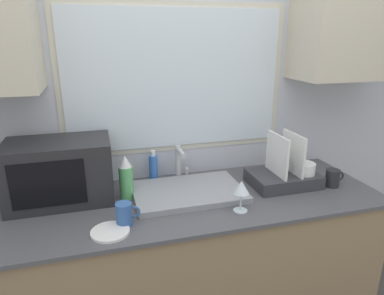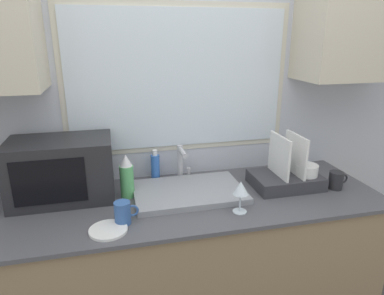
{
  "view_description": "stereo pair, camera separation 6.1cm",
  "coord_description": "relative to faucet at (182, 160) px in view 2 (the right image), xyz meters",
  "views": [
    {
      "loc": [
        -0.43,
        -1.19,
        1.71
      ],
      "look_at": [
        -0.01,
        0.29,
        1.2
      ],
      "focal_mm": 32.0,
      "sensor_mm": 36.0,
      "label": 1
    },
    {
      "loc": [
        -0.38,
        -1.21,
        1.71
      ],
      "look_at": [
        -0.01,
        0.29,
        1.2
      ],
      "focal_mm": 32.0,
      "sensor_mm": 36.0,
      "label": 2
    }
  ],
  "objects": [
    {
      "name": "spray_bottle",
      "position": [
        -0.31,
        -0.15,
        -0.01
      ],
      "size": [
        0.07,
        0.07,
        0.23
      ],
      "color": "#59B266",
      "rests_on": "countertop"
    },
    {
      "name": "mug_by_rack",
      "position": [
        0.78,
        -0.31,
        -0.07
      ],
      "size": [
        0.11,
        0.07,
        0.1
      ],
      "color": "#262628",
      "rests_on": "countertop"
    },
    {
      "name": "wall_back",
      "position": [
        0.01,
        0.08,
        0.38
      ],
      "size": [
        6.0,
        0.38,
        2.6
      ],
      "color": "silver",
      "rests_on": "ground_plane"
    },
    {
      "name": "wine_glass",
      "position": [
        0.19,
        -0.43,
        -0.0
      ],
      "size": [
        0.07,
        0.07,
        0.15
      ],
      "color": "silver",
      "rests_on": "countertop"
    },
    {
      "name": "sink_basin",
      "position": [
        -0.01,
        -0.2,
        -0.1
      ],
      "size": [
        0.56,
        0.37,
        0.03
      ],
      "color": "gray",
      "rests_on": "countertop"
    },
    {
      "name": "faucet",
      "position": [
        0.0,
        0.0,
        0.0
      ],
      "size": [
        0.08,
        0.16,
        0.2
      ],
      "color": "#B7B7BC",
      "rests_on": "countertop"
    },
    {
      "name": "countertop",
      "position": [
        0.01,
        -0.23,
        -0.58
      ],
      "size": [
        1.94,
        0.68,
        0.92
      ],
      "color": "#8C7251",
      "rests_on": "ground_plane"
    },
    {
      "name": "dish_rack",
      "position": [
        0.54,
        -0.22,
        -0.06
      ],
      "size": [
        0.36,
        0.25,
        0.29
      ],
      "color": "#333338",
      "rests_on": "countertop"
    },
    {
      "name": "small_plate",
      "position": [
        -0.42,
        -0.46,
        -0.11
      ],
      "size": [
        0.16,
        0.16,
        0.01
      ],
      "color": "white",
      "rests_on": "countertop"
    },
    {
      "name": "soap_bottle",
      "position": [
        -0.15,
        0.03,
        -0.04
      ],
      "size": [
        0.05,
        0.05,
        0.18
      ],
      "color": "blue",
      "rests_on": "countertop"
    },
    {
      "name": "mug_near_sink",
      "position": [
        -0.35,
        -0.41,
        -0.07
      ],
      "size": [
        0.11,
        0.07,
        0.1
      ],
      "color": "#335999",
      "rests_on": "countertop"
    },
    {
      "name": "microwave",
      "position": [
        -0.63,
        -0.08,
        0.04
      ],
      "size": [
        0.49,
        0.31,
        0.31
      ],
      "color": "#232326",
      "rests_on": "countertop"
    }
  ]
}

